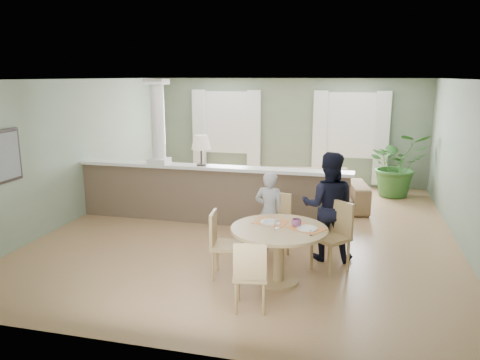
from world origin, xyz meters
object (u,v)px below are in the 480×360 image
(houseplant, at_px, (397,165))
(chair_near, at_px, (250,273))
(sofa, at_px, (298,190))
(chair_far_boy, at_px, (275,222))
(chair_far_man, at_px, (335,233))
(child_person, at_px, (270,212))
(man_person, at_px, (328,206))
(dining_table, at_px, (280,239))
(chair_side, at_px, (222,241))

(houseplant, relative_size, chair_near, 1.68)
(sofa, distance_m, chair_far_boy, 2.66)
(chair_far_man, distance_m, child_person, 1.12)
(chair_near, bearing_deg, chair_far_man, -129.82)
(houseplant, relative_size, chair_far_man, 1.49)
(chair_far_boy, xyz_separation_m, chair_far_man, (0.92, -0.31, 0.01))
(man_person, bearing_deg, chair_near, 66.46)
(man_person, bearing_deg, chair_far_man, 106.36)
(houseplant, relative_size, dining_table, 1.16)
(child_person, bearing_deg, chair_far_man, 164.64)
(chair_far_boy, bearing_deg, chair_far_man, -4.99)
(houseplant, distance_m, chair_far_man, 4.82)
(houseplant, distance_m, dining_table, 5.65)
(child_person, bearing_deg, dining_table, 114.27)
(chair_far_man, bearing_deg, man_person, 148.09)
(sofa, xyz_separation_m, chair_side, (-0.60, -3.61, 0.10))
(child_person, xyz_separation_m, man_person, (0.90, -0.03, 0.17))
(sofa, relative_size, chair_side, 3.03)
(chair_far_boy, xyz_separation_m, chair_near, (0.03, -1.84, -0.05))
(dining_table, relative_size, man_person, 0.78)
(houseplant, height_order, chair_far_man, houseplant)
(houseplant, bearing_deg, child_person, -117.49)
(chair_far_man, relative_size, chair_side, 1.07)
(man_person, bearing_deg, dining_table, 59.92)
(houseplant, xyz_separation_m, chair_side, (-2.68, -5.32, -0.23))
(sofa, relative_size, chair_far_boy, 2.87)
(child_person, bearing_deg, sofa, -85.91)
(chair_far_boy, distance_m, chair_side, 1.12)
(houseplant, bearing_deg, sofa, -140.78)
(sofa, xyz_separation_m, houseplant, (2.08, 1.70, 0.33))
(chair_near, relative_size, man_person, 0.54)
(houseplant, xyz_separation_m, dining_table, (-1.87, -5.33, -0.13))
(child_person, bearing_deg, man_person, -175.18)
(dining_table, xyz_separation_m, man_person, (0.57, 1.05, 0.21))
(chair_side, bearing_deg, chair_far_boy, -38.41)
(chair_far_man, distance_m, chair_side, 1.64)
(sofa, height_order, chair_far_boy, chair_far_boy)
(chair_far_boy, height_order, chair_far_man, chair_far_man)
(houseplant, xyz_separation_m, chair_far_man, (-1.18, -4.67, -0.20))
(chair_near, bearing_deg, man_person, -121.29)
(chair_near, height_order, man_person, man_person)
(dining_table, relative_size, chair_far_boy, 1.31)
(dining_table, bearing_deg, chair_side, 179.15)
(chair_far_man, height_order, chair_near, chair_far_man)
(sofa, relative_size, child_person, 2.14)
(dining_table, xyz_separation_m, chair_far_boy, (-0.23, 0.97, -0.08))
(chair_side, bearing_deg, child_person, -30.78)
(houseplant, relative_size, man_person, 0.90)
(chair_far_boy, distance_m, man_person, 0.85)
(chair_far_man, relative_size, chair_near, 1.12)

